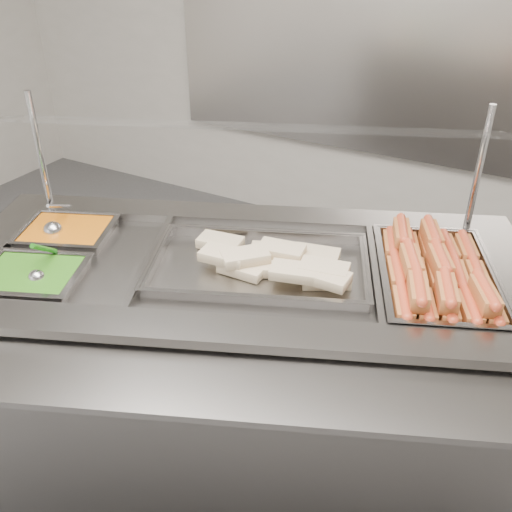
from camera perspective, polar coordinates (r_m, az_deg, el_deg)
The scene contains 12 objects.
back_panel at distance 3.59m, azimuth 14.33°, elevation 18.71°, with size 3.00×0.04×1.20m, color #AAA49F.
steam_counter at distance 2.18m, azimuth -1.37°, elevation -10.93°, with size 2.11×1.53×0.93m.
tray_rail at distance 1.52m, azimuth -4.12°, elevation -12.56°, with size 1.81×1.04×0.05m.
sneeze_guard at distance 1.94m, azimuth -0.83°, elevation 12.46°, with size 1.68×0.93×0.45m.
pan_hotdogs at distance 1.96m, azimuth 17.51°, elevation -2.59°, with size 0.54×0.66×0.10m.
pan_wraps at distance 1.91m, azimuth 0.31°, elevation -1.31°, with size 0.80×0.65×0.07m.
pan_beans at distance 2.22m, azimuth -18.26°, elevation 1.57°, with size 0.38×0.35×0.10m.
pan_peas at distance 1.99m, azimuth -21.40°, elevation -2.66°, with size 0.38×0.35×0.10m.
hotdogs_in_buns at distance 1.92m, azimuth 17.53°, elevation -1.51°, with size 0.48×0.60×0.12m.
tortilla_wraps at distance 1.88m, azimuth 2.51°, elevation -0.55°, with size 0.59×0.31×0.07m.
ladle at distance 2.20m, azimuth -19.58°, elevation 2.53°, with size 0.11×0.19×0.14m.
serving_spoon at distance 1.95m, azimuth -20.94°, elevation -1.56°, with size 0.10×0.17×0.15m.
Camera 1 is at (0.91, -0.95, 1.92)m, focal length 40.00 mm.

